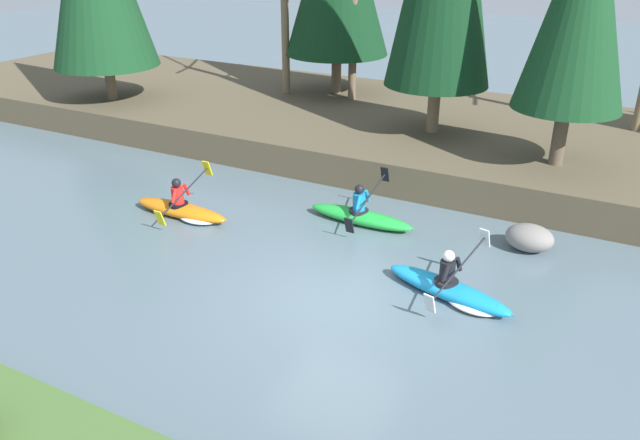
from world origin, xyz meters
The scene contains 6 objects.
ground_plane centered at (0.00, 0.00, 0.00)m, with size 90.00×90.00×0.00m, color slate.
riverbank_far centered at (0.00, 9.63, 0.47)m, with size 44.00×9.16×0.93m.
kayaker_lead centered at (2.00, 0.96, 0.20)m, with size 2.78×2.05×1.20m.
kayaker_middle centered at (-0.98, 3.25, 0.22)m, with size 2.78×2.07×1.20m.
kayaker_trailing centered at (-5.03, 1.53, 0.20)m, with size 2.77×2.06×1.20m.
boulder_midstream centered at (2.89, 3.75, 0.30)m, with size 1.06×0.83×0.60m.
Camera 1 is at (4.52, -9.37, 6.56)m, focal length 35.00 mm.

